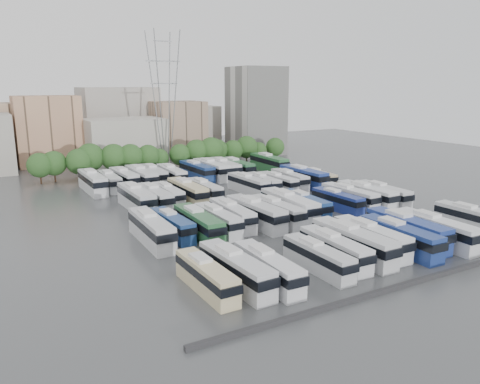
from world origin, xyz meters
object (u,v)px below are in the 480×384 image
bus_r1_s8 (305,204)px  bus_r2_s8 (248,184)px  bus_r0_s0 (206,276)px  bus_r2_s2 (154,197)px  bus_r3_s7 (197,171)px  bus_r0_s4 (318,257)px  apartment_tower (256,111)px  bus_r0_s10 (435,230)px  bus_r1_s1 (172,225)px  bus_r3_s3 (141,177)px  bus_r1_s2 (198,223)px  bus_r0_s7 (371,238)px  bus_r1_s0 (151,229)px  bus_r2_s3 (168,194)px  electricity_pylon (164,93)px  bus_r3_s0 (93,182)px  bus_r0_s1 (236,269)px  bus_r0_s9 (407,229)px  bus_r1_s11 (350,196)px  bus_r1_s7 (289,206)px  bus_r3_s13 (269,163)px  bus_r2_s13 (318,177)px  bus_r1_s3 (218,220)px  bus_r2_s5 (204,190)px  bus_r1_s10 (337,200)px  bus_r2_s11 (290,179)px  bus_r0_s13 (473,218)px  bus_r0_s2 (268,267)px  bus_r2_s1 (136,198)px  bus_r1_s13 (383,194)px  bus_r1_s4 (232,214)px  bus_r1_s6 (276,211)px  bus_r1_s5 (256,213)px  bus_r0_s8 (399,237)px  bus_r3_s5 (171,175)px  bus_r3_s9 (224,168)px  bus_r2_s9 (263,183)px  bus_r1_s12 (366,195)px  bus_r3_s2 (124,178)px  bus_r2_s12 (303,176)px  bus_r3_s1 (110,181)px  bus_r0_s5 (335,249)px

bus_r1_s8 → bus_r2_s8: size_ratio=0.98×
bus_r0_s0 → bus_r2_s2: size_ratio=0.89×
bus_r3_s7 → bus_r0_s4: bearing=-102.9°
apartment_tower → bus_r0_s10: apartment_tower is taller
bus_r1_s1 → bus_r3_s7: bearing=58.6°
bus_r3_s3 → bus_r1_s2: bearing=-96.1°
bus_r0_s7 → bus_r3_s7: size_ratio=0.93×
bus_r1_s0 → bus_r1_s8: size_ratio=1.09×
bus_r3_s7 → bus_r2_s3: bearing=-130.5°
electricity_pylon → bus_r3_s7: size_ratio=2.62×
bus_r3_s3 → bus_r3_s0: bearing=177.9°
apartment_tower → bus_r3_s3: apartment_tower is taller
bus_r0_s1 → bus_r0_s9: bearing=-1.4°
apartment_tower → bus_r1_s11: 66.75m
bus_r1_s1 → bus_r1_s7: size_ratio=0.82×
bus_r1_s7 → bus_r3_s13: bus_r3_s13 is taller
bus_r0_s9 → bus_r2_s13: size_ratio=1.20×
bus_r1_s3 → bus_r2_s5: size_ratio=0.98×
bus_r1_s10 → bus_r2_s3: bearing=139.4°
bus_r0_s0 → bus_r1_s0: size_ratio=0.85×
bus_r0_s7 → bus_r2_s2: size_ratio=0.98×
bus_r1_s0 → bus_r1_s10: size_ratio=1.17×
bus_r2_s11 → bus_r1_s2: bearing=-143.4°
bus_r1_s0 → bus_r0_s13: bearing=-21.7°
bus_r0_s2 → bus_r2_s1: 36.51m
bus_r1_s13 → bus_r3_s3: bus_r3_s3 is taller
bus_r1_s3 → bus_r1_s4: bearing=21.6°
bus_r1_s6 → bus_r3_s13: 43.97m
bus_r0_s10 → bus_r2_s13: 38.79m
bus_r1_s11 → bus_r2_s1: bus_r2_s1 is taller
bus_r0_s2 → bus_r3_s3: bus_r3_s3 is taller
bus_r0_s9 → bus_r2_s8: bearing=97.3°
bus_r1_s3 → bus_r3_s13: 49.37m
bus_r1_s5 → bus_r0_s8: bearing=-63.9°
bus_r0_s2 → bus_r1_s11: 35.85m
bus_r0_s8 → bus_r0_s0: bearing=178.7°
bus_r0_s4 → bus_r1_s1: (-9.87, 19.98, 0.04)m
bus_r3_s5 → bus_r3_s9: size_ratio=0.94×
electricity_pylon → bus_r1_s4: size_ratio=2.88×
bus_r2_s9 → bus_r3_s3: 25.49m
bus_r1_s3 → bus_r2_s1: bus_r2_s1 is taller
apartment_tower → bus_r0_s7: size_ratio=2.16×
bus_r0_s1 → bus_r2_s3: bearing=77.6°
bus_r0_s4 → bus_r3_s13: (29.47, 55.85, 0.45)m
bus_r0_s7 → bus_r1_s12: bearing=48.4°
electricity_pylon → bus_r3_s9: electricity_pylon is taller
bus_r3_s2 → bus_r3_s5: bus_r3_s5 is taller
bus_r2_s12 → bus_r3_s1: size_ratio=1.13×
bus_r0_s5 → bus_r3_s3: (-6.84, 52.76, 0.33)m
bus_r2_s12 → bus_r1_s5: bearing=-142.6°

